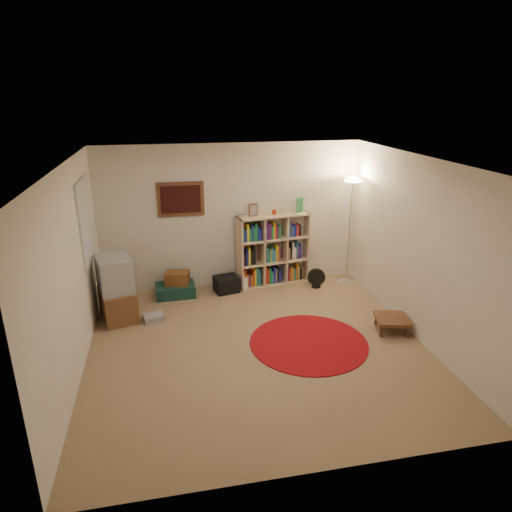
{
  "coord_description": "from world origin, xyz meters",
  "views": [
    {
      "loc": [
        -1.11,
        -5.33,
        3.27
      ],
      "look_at": [
        0.1,
        0.6,
        1.1
      ],
      "focal_mm": 32.0,
      "sensor_mm": 36.0,
      "label": 1
    }
  ],
  "objects_px": {
    "tv_stand": "(117,290)",
    "suitcase": "(176,290)",
    "bookshelf": "(272,251)",
    "floor_lamp": "(352,196)",
    "floor_fan": "(316,278)",
    "side_table": "(392,320)"
  },
  "relations": [
    {
      "from": "tv_stand",
      "to": "suitcase",
      "type": "distance_m",
      "value": 1.16
    },
    {
      "from": "bookshelf",
      "to": "suitcase",
      "type": "distance_m",
      "value": 1.82
    },
    {
      "from": "floor_fan",
      "to": "tv_stand",
      "type": "relative_size",
      "value": 0.36
    },
    {
      "from": "suitcase",
      "to": "side_table",
      "type": "bearing_deg",
      "value": -34.0
    },
    {
      "from": "tv_stand",
      "to": "suitcase",
      "type": "height_order",
      "value": "tv_stand"
    },
    {
      "from": "floor_lamp",
      "to": "floor_fan",
      "type": "bearing_deg",
      "value": -171.98
    },
    {
      "from": "floor_lamp",
      "to": "side_table",
      "type": "xyz_separation_m",
      "value": [
        -0.03,
        -1.8,
        -1.43
      ]
    },
    {
      "from": "bookshelf",
      "to": "floor_lamp",
      "type": "bearing_deg",
      "value": -20.83
    },
    {
      "from": "bookshelf",
      "to": "suitcase",
      "type": "relative_size",
      "value": 2.3
    },
    {
      "from": "floor_lamp",
      "to": "floor_fan",
      "type": "relative_size",
      "value": 5.48
    },
    {
      "from": "bookshelf",
      "to": "tv_stand",
      "type": "xyz_separation_m",
      "value": [
        -2.6,
        -0.88,
        -0.14
      ]
    },
    {
      "from": "bookshelf",
      "to": "suitcase",
      "type": "xyz_separation_m",
      "value": [
        -1.73,
        -0.23,
        -0.52
      ]
    },
    {
      "from": "tv_stand",
      "to": "floor_fan",
      "type": "bearing_deg",
      "value": -6.62
    },
    {
      "from": "floor_lamp",
      "to": "side_table",
      "type": "distance_m",
      "value": 2.3
    },
    {
      "from": "floor_fan",
      "to": "side_table",
      "type": "bearing_deg",
      "value": -51.05
    },
    {
      "from": "bookshelf",
      "to": "tv_stand",
      "type": "relative_size",
      "value": 1.55
    },
    {
      "from": "bookshelf",
      "to": "floor_lamp",
      "type": "relative_size",
      "value": 0.79
    },
    {
      "from": "bookshelf",
      "to": "floor_lamp",
      "type": "distance_m",
      "value": 1.68
    },
    {
      "from": "floor_lamp",
      "to": "side_table",
      "type": "bearing_deg",
      "value": -90.81
    },
    {
      "from": "floor_lamp",
      "to": "suitcase",
      "type": "distance_m",
      "value": 3.41
    },
    {
      "from": "floor_lamp",
      "to": "tv_stand",
      "type": "bearing_deg",
      "value": -171.21
    },
    {
      "from": "bookshelf",
      "to": "suitcase",
      "type": "bearing_deg",
      "value": 178.33
    }
  ]
}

